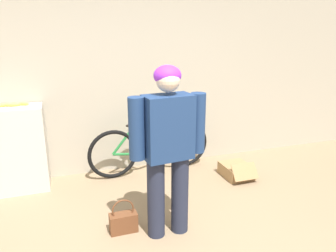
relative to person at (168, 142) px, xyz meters
name	(u,v)px	position (x,y,z in m)	size (l,w,h in m)	color
wall_back	(116,77)	(-0.15, 1.71, 0.37)	(8.00, 0.07, 2.60)	#B7AD99
side_shelf	(3,151)	(-1.58, 1.45, -0.41)	(0.98, 0.41, 1.04)	beige
person	(168,142)	(0.00, 0.00, 0.00)	(0.71, 0.28, 1.62)	#23283D
bicycle	(151,148)	(0.24, 1.43, -0.58)	(1.72, 0.46, 0.74)	black
banana	(13,105)	(-1.41, 1.50, 0.13)	(0.35, 0.10, 0.04)	#EAD64C
handbag	(123,221)	(-0.41, 0.15, -0.82)	(0.27, 0.13, 0.35)	brown
cardboard_box	(237,171)	(1.29, 0.90, -0.85)	(0.36, 0.49, 0.25)	#A87F51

